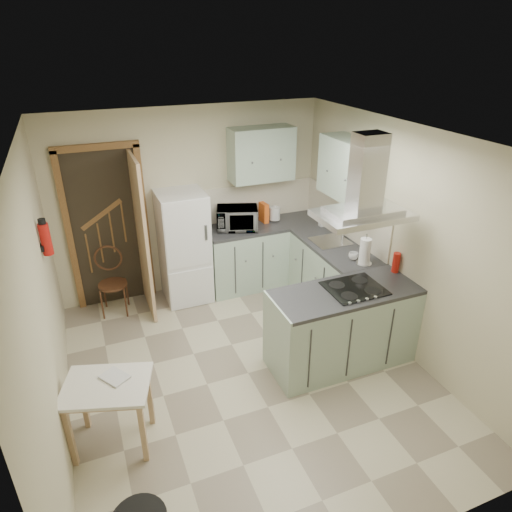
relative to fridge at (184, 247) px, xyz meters
name	(u,v)px	position (x,y,z in m)	size (l,w,h in m)	color
floor	(248,373)	(0.20, -1.80, -0.75)	(4.20, 4.20, 0.00)	#BDB493
ceiling	(246,139)	(0.20, -1.80, 1.75)	(4.20, 4.20, 0.00)	silver
back_wall	(191,202)	(0.20, 0.30, 0.50)	(3.60, 3.60, 0.00)	beige
left_wall	(43,310)	(-1.60, -1.80, 0.50)	(4.20, 4.20, 0.00)	beige
right_wall	(401,241)	(2.00, -1.80, 0.50)	(4.20, 4.20, 0.00)	beige
doorway	(108,229)	(-0.90, 0.27, 0.30)	(1.10, 0.12, 2.10)	brown
fridge	(184,247)	(0.00, 0.00, 0.00)	(0.60, 0.60, 1.50)	white
counter_back	(245,257)	(0.86, 0.00, -0.30)	(1.08, 0.60, 0.90)	#9EB2A0
counter_right	(321,267)	(1.70, -0.68, -0.30)	(0.60, 1.95, 0.90)	#9EB2A0
splashback	(257,201)	(1.16, 0.29, 0.40)	(1.68, 0.02, 0.50)	beige
wall_cabinet_back	(261,154)	(1.15, 0.12, 1.10)	(0.85, 0.35, 0.70)	#9EB2A0
wall_cabinet_right	(350,169)	(1.82, -0.95, 1.10)	(0.35, 0.90, 0.70)	#9EB2A0
peninsula	(343,327)	(1.22, -1.98, -0.30)	(1.55, 0.65, 0.90)	#9EB2A0
hob	(355,288)	(1.32, -1.98, 0.16)	(0.58, 0.50, 0.01)	black
extractor_hood	(363,215)	(1.32, -1.98, 0.97)	(0.90, 0.55, 0.10)	silver
sink	(330,241)	(1.70, -0.85, 0.16)	(0.45, 0.40, 0.01)	silver
fire_extinguisher	(46,239)	(-1.54, -0.90, 0.75)	(0.10, 0.10, 0.32)	#B2140F
drop_leaf_table	(112,414)	(-1.22, -2.21, -0.42)	(0.71, 0.53, 0.67)	tan
bentwood_chair	(113,285)	(-0.96, -0.03, -0.34)	(0.36, 0.36, 0.81)	#4A2718
microwave	(237,218)	(0.75, 0.00, 0.30)	(0.54, 0.37, 0.30)	black
kettle	(275,213)	(1.34, 0.07, 0.26)	(0.15, 0.15, 0.22)	silver
cereal_box	(264,212)	(1.18, 0.10, 0.29)	(0.07, 0.18, 0.27)	orange
soap_bottle	(322,220)	(1.86, -0.35, 0.24)	(0.08, 0.08, 0.18)	silver
paper_towel	(365,251)	(1.74, -1.53, 0.31)	(0.13, 0.13, 0.32)	white
cup	(353,256)	(1.69, -1.39, 0.19)	(0.11, 0.11, 0.09)	silver
red_bottle	(396,262)	(1.95, -1.83, 0.26)	(0.08, 0.08, 0.23)	#B51A0F
book	(106,379)	(-1.22, -2.20, -0.03)	(0.17, 0.23, 0.10)	#9F3735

